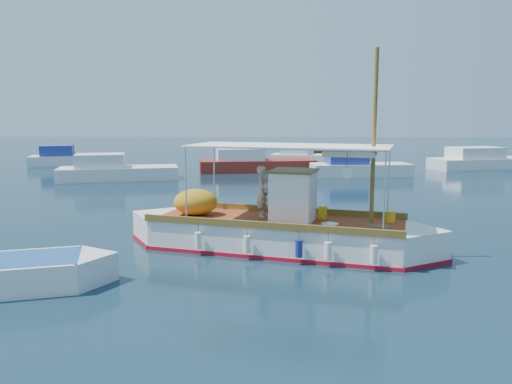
{
  "coord_description": "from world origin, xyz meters",
  "views": [
    {
      "loc": [
        0.06,
        -13.7,
        3.79
      ],
      "look_at": [
        -0.47,
        0.0,
        1.71
      ],
      "focal_mm": 35.0,
      "sensor_mm": 36.0,
      "label": 1
    }
  ],
  "objects": [
    {
      "name": "ground",
      "position": [
        0.0,
        0.0,
        0.0
      ],
      "size": [
        160.0,
        160.0,
        0.0
      ],
      "primitive_type": "plane",
      "color": "black",
      "rests_on": "ground"
    },
    {
      "name": "fishing_caique",
      "position": [
        0.08,
        0.35,
        0.5
      ],
      "size": [
        9.09,
        4.27,
        5.75
      ],
      "rotation": [
        0.0,
        0.0,
        -0.27
      ],
      "color": "white",
      "rests_on": "ground"
    },
    {
      "name": "bg_boat_nw",
      "position": [
        -9.55,
        15.7,
        0.49
      ],
      "size": [
        7.32,
        4.07,
        1.8
      ],
      "rotation": [
        0.0,
        0.0,
        0.25
      ],
      "color": "silver",
      "rests_on": "ground"
    },
    {
      "name": "bg_boat_n",
      "position": [
        -1.46,
        21.1,
        0.49
      ],
      "size": [
        8.36,
        4.18,
        1.8
      ],
      "rotation": [
        0.0,
        0.0,
        0.18
      ],
      "color": "maroon",
      "rests_on": "ground"
    },
    {
      "name": "bg_boat_ne",
      "position": [
        5.36,
        18.4,
        0.49
      ],
      "size": [
        6.46,
        2.92,
        1.8
      ],
      "rotation": [
        0.0,
        0.0,
        0.12
      ],
      "color": "silver",
      "rests_on": "ground"
    },
    {
      "name": "bg_boat_e",
      "position": [
        15.58,
        23.27,
        0.49
      ],
      "size": [
        9.32,
        4.84,
        1.8
      ],
      "rotation": [
        0.0,
        0.0,
        0.26
      ],
      "color": "silver",
      "rests_on": "ground"
    },
    {
      "name": "bg_boat_far_w",
      "position": [
        -16.09,
        24.35,
        0.49
      ],
      "size": [
        6.24,
        3.88,
        1.8
      ],
      "rotation": [
        0.0,
        0.0,
        0.29
      ],
      "color": "silver",
      "rests_on": "ground"
    },
    {
      "name": "bg_boat_far_n",
      "position": [
        2.35,
        26.27,
        0.49
      ],
      "size": [
        5.8,
        3.24,
        1.8
      ],
      "rotation": [
        0.0,
        0.0,
        -0.24
      ],
      "color": "silver",
      "rests_on": "ground"
    }
  ]
}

